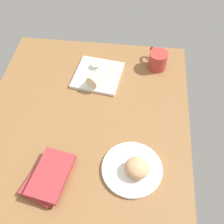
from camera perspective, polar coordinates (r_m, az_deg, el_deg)
dining_table at (r=119.83cm, az=-5.70°, el=-3.24°), size 110.00×90.00×4.00cm
round_plate at (r=106.81cm, az=4.18°, el=-11.76°), size 23.18×23.18×1.40cm
scone_pastry at (r=103.16cm, az=5.23°, el=-11.50°), size 11.99×12.31×5.82cm
square_plate at (r=135.82cm, az=-2.95°, el=7.69°), size 24.65×24.65×1.60cm
sauce_cup at (r=137.92cm, az=-3.48°, el=9.67°), size 4.43×4.43×2.21cm
breakfast_wrap at (r=130.33cm, az=-2.61°, el=7.71°), size 14.72×11.67×6.21cm
book_stack at (r=106.01cm, az=-13.02°, el=-13.08°), size 22.04×18.35×4.48cm
coffee_mug at (r=139.87cm, az=9.46°, el=10.67°), size 13.34×9.18×8.89cm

